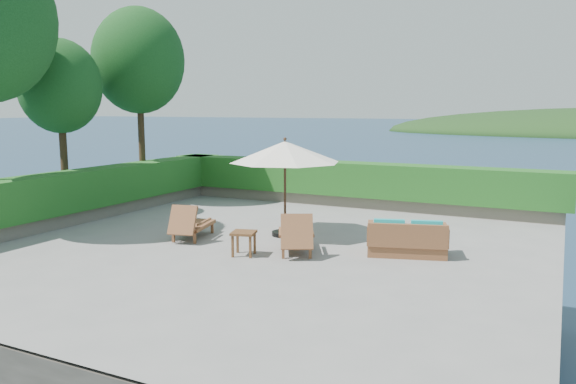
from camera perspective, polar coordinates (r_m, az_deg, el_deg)
The scene contains 14 objects.
ground at distance 12.38m, azimuth -2.91°, elevation -5.43°, with size 12.00×12.00×0.00m, color gray.
foundation at distance 12.84m, azimuth -2.85°, elevation -12.17°, with size 12.00×12.00×3.00m, color #585146.
ocean at distance 13.42m, azimuth -2.81°, elevation -17.97°, with size 600.00×600.00×0.00m, color #172B48.
planter_wall_far at distance 17.34m, azimuth 6.19°, elevation -0.83°, with size 12.00×0.60×0.36m, color #746A5D.
planter_wall_left at distance 15.80m, azimuth -20.92°, elevation -2.27°, with size 0.60×12.00×0.36m, color #746A5D.
hedge_far at distance 17.25m, azimuth 6.23°, elevation 1.36°, with size 12.40×0.90×1.00m, color #1C4E16.
hedge_left at distance 15.70m, azimuth -21.05°, elevation 0.13°, with size 0.90×12.40×1.00m, color #1C4E16.
tree_mid at distance 16.49m, azimuth -22.18°, elevation 9.87°, with size 2.20×2.20×4.83m.
tree_far at distance 18.18m, azimuth -14.94°, elevation 12.72°, with size 2.80×2.80×6.03m.
patio_umbrella at distance 13.01m, azimuth -0.31°, elevation 4.00°, with size 2.87×2.87×2.32m.
lounge_left at distance 13.08m, azimuth -9.83°, elevation -3.20°, with size 0.93×1.57×0.85m.
lounge_right at distance 11.65m, azimuth 0.83°, elevation -4.41°, with size 1.29×1.68×0.90m.
side_table at distance 11.49m, azimuth -4.52°, elevation -4.46°, with size 0.58×0.58×0.50m.
wicker_loveseat at distance 11.73m, azimuth 11.98°, elevation -4.88°, with size 1.76×1.23×0.78m.
Camera 1 is at (5.91, -10.46, 2.99)m, focal length 35.00 mm.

